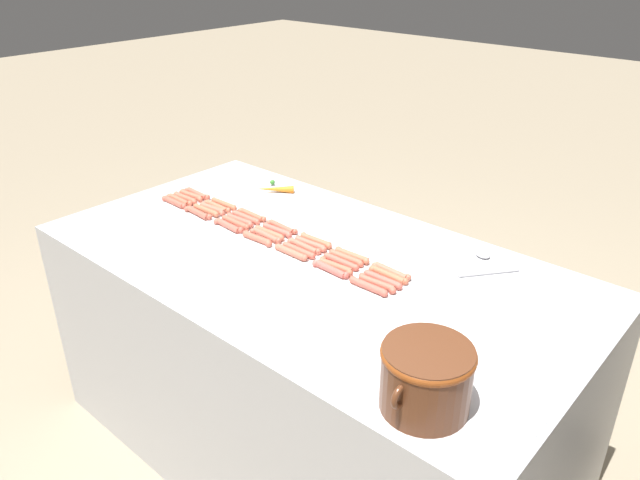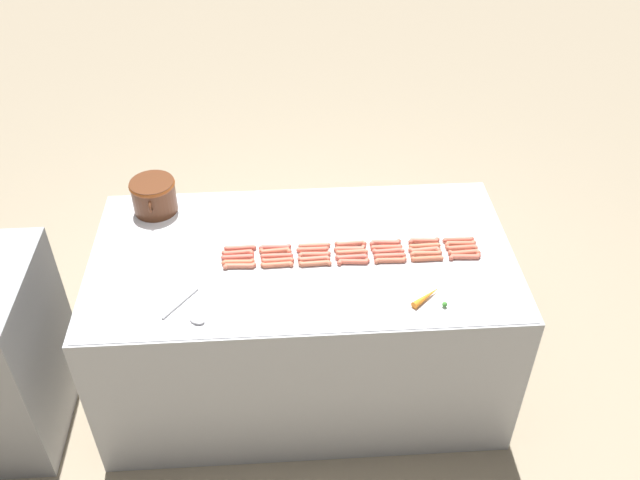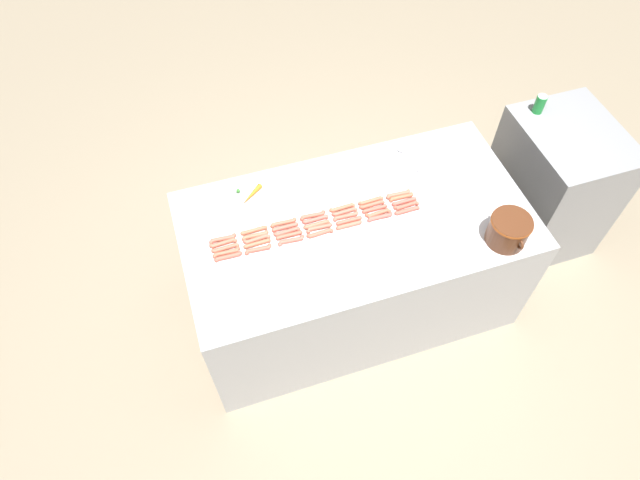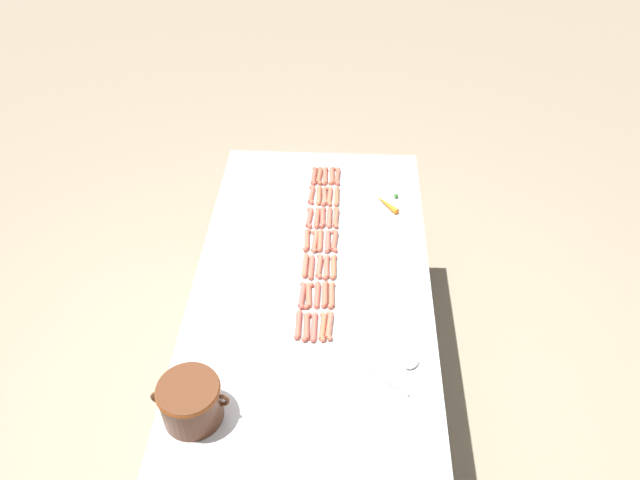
{
  "view_description": "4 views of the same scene",
  "coord_description": "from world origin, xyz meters",
  "px_view_note": "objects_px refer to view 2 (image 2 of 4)",
  "views": [
    {
      "loc": [
        1.41,
        1.28,
        1.92
      ],
      "look_at": [
        -0.07,
        -0.01,
        0.93
      ],
      "focal_mm": 34.23,
      "sensor_mm": 36.0,
      "label": 1
    },
    {
      "loc": [
        -2.43,
        0.07,
        2.95
      ],
      "look_at": [
        0.01,
        -0.08,
        0.96
      ],
      "focal_mm": 38.4,
      "sensor_mm": 36.0,
      "label": 2
    },
    {
      "loc": [
        1.75,
        -0.79,
        3.36
      ],
      "look_at": [
        0.1,
        -0.25,
        0.92
      ],
      "focal_mm": 31.13,
      "sensor_mm": 36.0,
      "label": 3
    },
    {
      "loc": [
        -0.13,
        1.91,
        2.83
      ],
      "look_at": [
        -0.02,
        -0.22,
        0.91
      ],
      "focal_mm": 34.35,
      "sensor_mm": 36.0,
      "label": 4
    }
  ],
  "objects_px": {
    "hot_dog_6": "(240,266)",
    "hot_dog_13": "(238,262)",
    "hot_dog_8": "(426,254)",
    "hot_dog_33": "(275,247)",
    "hot_dog_21": "(460,243)",
    "hot_dog_12": "(278,261)",
    "carrot": "(428,297)",
    "hot_dog_24": "(350,248)",
    "hot_dog_11": "(314,259)",
    "hot_dog_5": "(277,265)",
    "hot_dog_1": "(427,259)",
    "hot_dog_7": "(464,253)",
    "hot_dog_15": "(424,250)",
    "hot_dog_18": "(314,254)",
    "hot_dog_14": "(462,248)",
    "hot_dog_25": "(313,249)",
    "hot_dog_0": "(465,257)",
    "hot_dog_27": "(238,253)",
    "hot_dog_30": "(385,242)",
    "bean_pot": "(154,194)",
    "hot_dog_10": "(351,257)",
    "hot_dog_22": "(424,245)",
    "hot_dog_28": "(458,240)",
    "hot_dog_3": "(353,262)",
    "hot_dog_19": "(277,256)",
    "hot_dog_4": "(315,263)",
    "hot_dog_23": "(386,247)",
    "serving_spoon": "(191,314)",
    "hot_dog_16": "(388,251)",
    "hot_dog_2": "(391,260)",
    "hot_dog_20": "(238,257)",
    "hot_dog_32": "(314,245)",
    "hot_dog_9": "(390,256)",
    "hot_dog_17": "(352,252)",
    "hot_dog_29": "(424,241)",
    "hot_dog_34": "(240,248)"
  },
  "relations": [
    {
      "from": "hot_dog_25",
      "to": "hot_dog_16",
      "type": "bearing_deg",
      "value": -95.61
    },
    {
      "from": "hot_dog_2",
      "to": "hot_dog_21",
      "type": "distance_m",
      "value": 0.36
    },
    {
      "from": "carrot",
      "to": "hot_dog_13",
      "type": "bearing_deg",
      "value": 70.94
    },
    {
      "from": "hot_dog_28",
      "to": "hot_dog_21",
      "type": "bearing_deg",
      "value": -172.6
    },
    {
      "from": "hot_dog_3",
      "to": "hot_dog_19",
      "type": "relative_size",
      "value": 1.0
    },
    {
      "from": "hot_dog_0",
      "to": "hot_dog_27",
      "type": "distance_m",
      "value": 1.05
    },
    {
      "from": "hot_dog_6",
      "to": "hot_dog_7",
      "type": "height_order",
      "value": "same"
    },
    {
      "from": "hot_dog_24",
      "to": "hot_dog_7",
      "type": "bearing_deg",
      "value": -97.05
    },
    {
      "from": "carrot",
      "to": "hot_dog_28",
      "type": "bearing_deg",
      "value": -29.69
    },
    {
      "from": "hot_dog_14",
      "to": "hot_dog_25",
      "type": "relative_size",
      "value": 1.0
    },
    {
      "from": "hot_dog_17",
      "to": "serving_spoon",
      "type": "xyz_separation_m",
      "value": [
        -0.35,
        0.71,
        -0.0
      ]
    },
    {
      "from": "hot_dog_8",
      "to": "hot_dog_33",
      "type": "height_order",
      "value": "same"
    },
    {
      "from": "hot_dog_11",
      "to": "bean_pot",
      "type": "xyz_separation_m",
      "value": [
        0.44,
        0.77,
        0.08
      ]
    },
    {
      "from": "hot_dog_20",
      "to": "hot_dog_32",
      "type": "xyz_separation_m",
      "value": [
        0.06,
        -0.36,
        0.0
      ]
    },
    {
      "from": "hot_dog_23",
      "to": "hot_dog_29",
      "type": "height_order",
      "value": "same"
    },
    {
      "from": "hot_dog_15",
      "to": "hot_dog_18",
      "type": "bearing_deg",
      "value": 89.91
    },
    {
      "from": "hot_dog_8",
      "to": "hot_dog_13",
      "type": "height_order",
      "value": "same"
    },
    {
      "from": "hot_dog_4",
      "to": "hot_dog_23",
      "type": "xyz_separation_m",
      "value": [
        0.1,
        -0.34,
        0.0
      ]
    },
    {
      "from": "hot_dog_24",
      "to": "hot_dog_29",
      "type": "distance_m",
      "value": 0.36
    },
    {
      "from": "hot_dog_22",
      "to": "hot_dog_24",
      "type": "distance_m",
      "value": 0.35
    },
    {
      "from": "hot_dog_15",
      "to": "hot_dog_34",
      "type": "relative_size",
      "value": 1.0
    },
    {
      "from": "hot_dog_19",
      "to": "hot_dog_21",
      "type": "distance_m",
      "value": 0.87
    },
    {
      "from": "hot_dog_22",
      "to": "carrot",
      "type": "relative_size",
      "value": 1.0
    },
    {
      "from": "hot_dog_11",
      "to": "hot_dog_25",
      "type": "height_order",
      "value": "same"
    },
    {
      "from": "hot_dog_21",
      "to": "hot_dog_12",
      "type": "bearing_deg",
      "value": 94.5
    },
    {
      "from": "hot_dog_2",
      "to": "hot_dog_30",
      "type": "distance_m",
      "value": 0.13
    },
    {
      "from": "hot_dog_22",
      "to": "carrot",
      "type": "distance_m",
      "value": 0.35
    },
    {
      "from": "hot_dog_7",
      "to": "hot_dog_23",
      "type": "height_order",
      "value": "same"
    },
    {
      "from": "hot_dog_4",
      "to": "hot_dog_28",
      "type": "distance_m",
      "value": 0.7
    },
    {
      "from": "hot_dog_23",
      "to": "hot_dog_11",
      "type": "bearing_deg",
      "value": 100.43
    },
    {
      "from": "hot_dog_23",
      "to": "serving_spoon",
      "type": "xyz_separation_m",
      "value": [
        -0.38,
        0.88,
        -0.0
      ]
    },
    {
      "from": "hot_dog_1",
      "to": "hot_dog_8",
      "type": "relative_size",
      "value": 1.0
    },
    {
      "from": "hot_dog_5",
      "to": "hot_dog_11",
      "type": "height_order",
      "value": "same"
    },
    {
      "from": "hot_dog_1",
      "to": "hot_dog_24",
      "type": "xyz_separation_m",
      "value": [
        0.1,
        0.35,
        0.0
      ]
    },
    {
      "from": "hot_dog_7",
      "to": "hot_dog_33",
      "type": "height_order",
      "value": "same"
    },
    {
      "from": "hot_dog_0",
      "to": "hot_dog_33",
      "type": "xyz_separation_m",
      "value": [
        0.13,
        0.87,
        0.0
      ]
    },
    {
      "from": "hot_dog_11",
      "to": "hot_dog_5",
      "type": "bearing_deg",
      "value": 99.87
    },
    {
      "from": "hot_dog_12",
      "to": "hot_dog_33",
      "type": "relative_size",
      "value": 1.0
    },
    {
      "from": "hot_dog_24",
      "to": "carrot",
      "type": "height_order",
      "value": "carrot"
    },
    {
      "from": "carrot",
      "to": "hot_dog_24",
      "type": "bearing_deg",
      "value": 40.96
    },
    {
      "from": "hot_dog_8",
      "to": "hot_dog_33",
      "type": "distance_m",
      "value": 0.7
    },
    {
      "from": "hot_dog_2",
      "to": "bean_pot",
      "type": "bearing_deg",
      "value": 66.98
    },
    {
      "from": "hot_dog_9",
      "to": "hot_dog_15",
      "type": "distance_m",
      "value": 0.17
    },
    {
      "from": "hot_dog_6",
      "to": "hot_dog_13",
      "type": "height_order",
      "value": "same"
    },
    {
      "from": "hot_dog_9",
      "to": "hot_dog_12",
      "type": "height_order",
      "value": "same"
    },
    {
      "from": "hot_dog_10",
      "to": "hot_dog_30",
      "type": "height_order",
      "value": "same"
    },
    {
      "from": "hot_dog_7",
      "to": "hot_dog_19",
      "type": "bearing_deg",
      "value": 87.87
    },
    {
      "from": "hot_dog_34",
      "to": "hot_dog_19",
      "type": "bearing_deg",
      "value": -111.85
    },
    {
      "from": "hot_dog_32",
      "to": "hot_dog_14",
      "type": "bearing_deg",
      "value": -95.01
    },
    {
      "from": "hot_dog_6",
      "to": "hot_dog_30",
      "type": "xyz_separation_m",
      "value": [
        0.12,
        -0.68,
        0.0
      ]
    }
  ]
}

